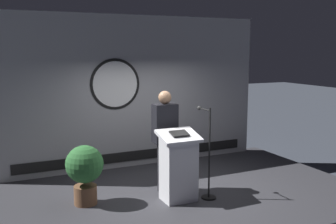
# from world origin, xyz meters

# --- Properties ---
(ground_plane) EXTENTS (40.00, 40.00, 0.00)m
(ground_plane) POSITION_xyz_m (0.00, 0.00, 0.00)
(ground_plane) COLOR #383D47
(stage_platform) EXTENTS (6.40, 4.00, 0.30)m
(stage_platform) POSITION_xyz_m (0.00, 0.00, 0.15)
(stage_platform) COLOR #333338
(stage_platform) RESTS_ON ground
(banner_display) EXTENTS (5.56, 0.12, 3.10)m
(banner_display) POSITION_xyz_m (-0.01, 1.85, 1.84)
(banner_display) COLOR #9E9EA3
(banner_display) RESTS_ON stage_platform
(podium) EXTENTS (0.64, 0.50, 1.15)m
(podium) POSITION_xyz_m (-0.10, -0.29, 0.86)
(podium) COLOR silver
(podium) RESTS_ON stage_platform
(speaker_person) EXTENTS (0.40, 0.26, 1.73)m
(speaker_person) POSITION_xyz_m (-0.12, 0.19, 1.19)
(speaker_person) COLOR black
(speaker_person) RESTS_ON stage_platform
(microphone_stand) EXTENTS (0.24, 0.50, 1.50)m
(microphone_stand) POSITION_xyz_m (0.38, -0.39, 0.83)
(microphone_stand) COLOR black
(microphone_stand) RESTS_ON stage_platform
(potted_plant) EXTENTS (0.59, 0.59, 0.95)m
(potted_plant) POSITION_xyz_m (-1.50, 0.18, 0.87)
(potted_plant) COLOR brown
(potted_plant) RESTS_ON stage_platform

